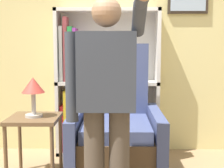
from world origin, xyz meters
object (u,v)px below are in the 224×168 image
Objects in this scene: bookcase at (94,87)px; table_lamp at (33,88)px; side_table at (34,127)px; armchair at (116,138)px; person_standing at (106,99)px.

bookcase is 0.95m from table_lamp.
side_table is at bearing -124.57° from bookcase.
side_table is at bearing -174.81° from armchair.
person_standing is 2.62× the size of side_table.
person_standing is at bearing -94.66° from armchair.
bookcase is 4.54× the size of table_lamp.
side_table is (-0.73, 0.77, -0.41)m from person_standing.
side_table is at bearing -116.57° from table_lamp.
armchair is 2.12× the size of side_table.
side_table is (-0.53, -0.78, -0.29)m from bookcase.
bookcase is 2.77× the size of side_table.
bookcase is 1.06× the size of person_standing.
bookcase is 0.99m from side_table.
person_standing is (-0.07, -0.85, 0.54)m from armchair.
person_standing reaches higher than side_table.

